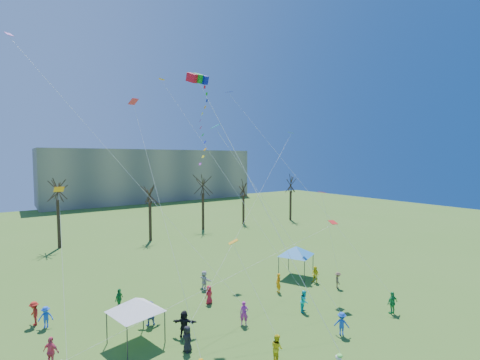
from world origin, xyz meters
TOP-DOWN VIEW (x-y plane):
  - distant_building at (22.00, 82.00)m, footprint 60.00×14.00m
  - bare_tree_row at (2.95, 36.06)m, footprint 66.51×8.87m
  - big_box_kite at (-1.42, 8.16)m, footprint 1.80×7.09m
  - canopy_tent_white at (-7.30, 7.58)m, footprint 4.15×4.15m
  - canopy_tent_blue at (10.79, 10.61)m, footprint 3.93×3.93m
  - festival_crowd at (-2.54, 7.22)m, footprint 25.50×15.46m
  - small_kites_aloft at (1.07, 10.85)m, footprint 27.88×19.59m

SIDE VIEW (x-z plane):
  - festival_crowd at x=-2.54m, z-range -0.06..1.80m
  - canopy_tent_white at x=-7.30m, z-range 1.10..4.28m
  - canopy_tent_blue at x=10.79m, z-range 1.13..4.37m
  - bare_tree_row at x=2.95m, z-range 1.52..12.08m
  - distant_building at x=22.00m, z-range 0.00..15.00m
  - small_kites_aloft at x=1.07m, z-range -3.55..29.39m
  - big_box_kite at x=-1.42m, z-range 4.64..25.30m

